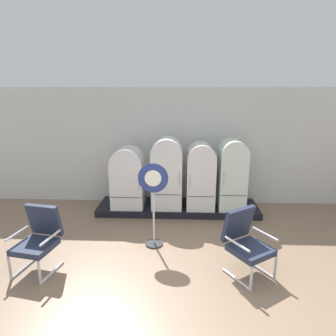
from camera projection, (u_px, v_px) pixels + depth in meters
ground at (176, 304)px, 3.80m from camera, size 12.00×10.00×0.05m
back_wall at (178, 146)px, 6.96m from camera, size 11.76×0.12×2.80m
display_plinth at (178, 208)px, 6.69m from camera, size 3.67×0.95×0.15m
refrigerator_0 at (128, 176)px, 6.42m from camera, size 0.71×0.65×1.37m
refrigerator_1 at (167, 171)px, 6.35m from camera, size 0.67×0.66×1.59m
refrigerator_2 at (201, 174)px, 6.36m from camera, size 0.62×0.71×1.47m
refrigerator_3 at (232, 172)px, 6.31m from camera, size 0.58×0.70×1.56m
armchair_left at (39, 237)px, 4.41m from camera, size 0.69×0.75×1.01m
armchair_right at (246, 240)px, 4.30m from camera, size 0.82×0.85×1.01m
sign_stand at (153, 203)px, 5.00m from camera, size 0.52×0.32×1.54m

